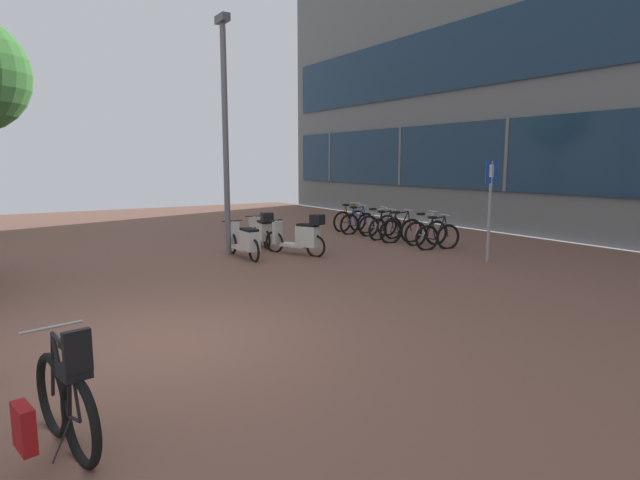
{
  "coord_description": "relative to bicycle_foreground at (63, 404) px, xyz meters",
  "views": [
    {
      "loc": [
        -1.82,
        -6.51,
        2.28
      ],
      "look_at": [
        2.52,
        0.4,
        1.06
      ],
      "focal_mm": 29.31,
      "sensor_mm": 36.0,
      "label": 1
    }
  ],
  "objects": [
    {
      "name": "parking_sign",
      "position": [
        9.28,
        3.65,
        1.04
      ],
      "size": [
        0.4,
        0.07,
        2.3
      ],
      "color": "gray",
      "rests_on": "ground"
    },
    {
      "name": "bicycle_rack_03",
      "position": [
        9.46,
        7.59,
        -0.06
      ],
      "size": [
        1.29,
        0.48,
        0.94
      ],
      "color": "black",
      "rests_on": "ground"
    },
    {
      "name": "bicycle_rack_02",
      "position": [
        9.45,
        6.88,
        -0.05
      ],
      "size": [
        1.35,
        0.47,
        0.98
      ],
      "color": "black",
      "rests_on": "ground"
    },
    {
      "name": "lamp_post",
      "position": [
        4.54,
        7.71,
        2.77
      ],
      "size": [
        0.2,
        0.52,
        5.69
      ],
      "color": "slate",
      "rests_on": "ground"
    },
    {
      "name": "bicycle_rack_00",
      "position": [
        9.48,
        5.46,
        -0.06
      ],
      "size": [
        1.3,
        0.47,
        0.96
      ],
      "color": "black",
      "rests_on": "ground"
    },
    {
      "name": "scooter_mid",
      "position": [
        6.03,
        6.63,
        0.08
      ],
      "size": [
        0.96,
        1.68,
        1.06
      ],
      "color": "black",
      "rests_on": "ground"
    },
    {
      "name": "scooter_far",
      "position": [
        5.77,
        8.3,
        0.05
      ],
      "size": [
        0.61,
        1.74,
        0.99
      ],
      "color": "black",
      "rests_on": "ground"
    },
    {
      "name": "scooter_near",
      "position": [
        4.68,
        6.98,
        0.02
      ],
      "size": [
        0.52,
        1.92,
        0.86
      ],
      "color": "black",
      "rests_on": "ground"
    },
    {
      "name": "bicycle_foreground",
      "position": [
        0.0,
        0.0,
        0.0
      ],
      "size": [
        0.58,
        1.34,
        1.1
      ],
      "color": "black",
      "rests_on": "ground"
    },
    {
      "name": "bicycle_rack_01",
      "position": [
        9.74,
        6.17,
        -0.05
      ],
      "size": [
        1.36,
        0.48,
        0.98
      ],
      "color": "black",
      "rests_on": "ground"
    },
    {
      "name": "bicycle_rack_04",
      "position": [
        9.73,
        8.3,
        -0.06
      ],
      "size": [
        1.27,
        0.49,
        0.94
      ],
      "color": "black",
      "rests_on": "ground"
    },
    {
      "name": "bicycle_rack_05",
      "position": [
        9.49,
        9.01,
        -0.05
      ],
      "size": [
        1.33,
        0.48,
        0.96
      ],
      "color": "black",
      "rests_on": "ground"
    },
    {
      "name": "ground",
      "position": [
        2.9,
        2.13,
        -0.42
      ],
      "size": [
        21.0,
        40.0,
        0.13
      ],
      "color": "#352C2E"
    },
    {
      "name": "bicycle_rack_06",
      "position": [
        9.68,
        9.72,
        -0.05
      ],
      "size": [
        1.35,
        0.48,
        0.98
      ],
      "color": "black",
      "rests_on": "ground"
    }
  ]
}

